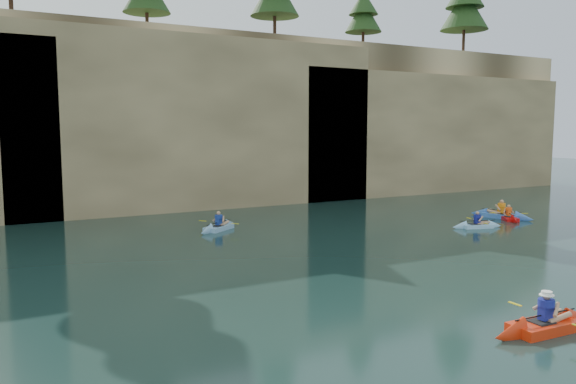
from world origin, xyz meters
TOP-DOWN VIEW (x-y plane):
  - ground at (0.00, 0.00)m, footprint 160.00×160.00m
  - cliff at (0.00, 30.00)m, footprint 70.00×16.00m
  - cliff_slab_center at (2.00, 22.60)m, footprint 24.00×2.40m
  - cliff_slab_east at (22.00, 22.60)m, footprint 26.00×2.40m
  - sea_cave_center at (-4.00, 21.95)m, footprint 3.50×1.00m
  - sea_cave_east at (10.00, 21.95)m, footprint 5.00×1.00m
  - main_kayaker at (1.55, -3.00)m, footprint 3.54×2.38m
  - kayaker_ltblue_near at (11.73, 8.67)m, footprint 2.83×2.09m
  - kayaker_red_far at (15.36, 9.71)m, footprint 2.11×2.87m
  - kayaker_ltblue_mid at (-0.39, 14.60)m, footprint 3.02×2.45m
  - kayaker_blue_east at (15.51, 10.34)m, footprint 2.53×3.83m

SIDE VIEW (x-z plane):
  - ground at x=0.00m, z-range 0.00..0.00m
  - kayaker_red_far at x=15.36m, z-range -0.41..0.68m
  - kayaker_ltblue_near at x=11.73m, z-range -0.41..0.68m
  - kayaker_ltblue_mid at x=-0.39m, z-range -0.46..0.76m
  - kayaker_blue_east at x=15.51m, z-range -0.51..0.83m
  - main_kayaker at x=1.55m, z-range -0.48..0.83m
  - sea_cave_center at x=-4.00m, z-range 0.00..3.20m
  - sea_cave_east at x=10.00m, z-range 0.00..4.50m
  - cliff_slab_east at x=22.00m, z-range 0.00..9.84m
  - cliff_slab_center at x=2.00m, z-range 0.00..11.40m
  - cliff at x=0.00m, z-range 0.00..12.00m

